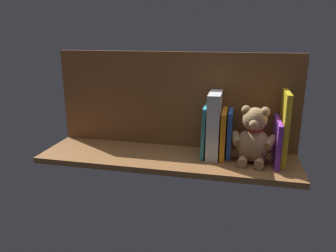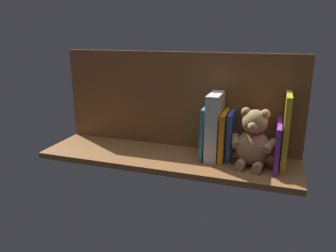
# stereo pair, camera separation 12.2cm
# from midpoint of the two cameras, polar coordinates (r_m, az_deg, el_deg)

# --- Properties ---
(ground_plane) EXTENTS (0.98, 0.29, 0.02)m
(ground_plane) POSITION_cam_midpoint_polar(r_m,az_deg,el_deg) (1.27, -2.78, -5.60)
(ground_plane) COLOR brown
(shelf_back_panel) EXTENTS (0.98, 0.02, 0.39)m
(shelf_back_panel) POSITION_cam_midpoint_polar(r_m,az_deg,el_deg) (1.32, -1.49, 4.57)
(shelf_back_panel) COLOR brown
(shelf_back_panel) RESTS_ON ground_plane
(book_0) EXTENTS (0.02, 0.15, 0.26)m
(book_0) POSITION_cam_midpoint_polar(r_m,az_deg,el_deg) (1.21, 17.07, -0.27)
(book_0) COLOR yellow
(book_0) RESTS_ON ground_plane
(book_1) EXTENTS (0.02, 0.18, 0.16)m
(book_1) POSITION_cam_midpoint_polar(r_m,az_deg,el_deg) (1.21, 15.88, -2.65)
(book_1) COLOR purple
(book_1) RESTS_ON ground_plane
(teddy_bear) EXTENTS (0.17, 0.14, 0.21)m
(teddy_bear) POSITION_cam_midpoint_polar(r_m,az_deg,el_deg) (1.19, 12.00, -2.11)
(teddy_bear) COLOR tan
(teddy_bear) RESTS_ON ground_plane
(book_2) EXTENTS (0.02, 0.12, 0.18)m
(book_2) POSITION_cam_midpoint_polar(r_m,az_deg,el_deg) (1.24, 8.06, -1.33)
(book_2) COLOR blue
(book_2) RESTS_ON ground_plane
(book_3) EXTENTS (0.02, 0.15, 0.18)m
(book_3) POSITION_cam_midpoint_polar(r_m,az_deg,el_deg) (1.23, 6.99, -1.39)
(book_3) COLOR orange
(book_3) RESTS_ON ground_plane
(dictionary_thick_white) EXTENTS (0.05, 0.15, 0.25)m
(dictionary_thick_white) POSITION_cam_midpoint_polar(r_m,az_deg,el_deg) (1.22, 5.31, 0.17)
(dictionary_thick_white) COLOR silver
(dictionary_thick_white) RESTS_ON ground_plane
(book_4) EXTENTS (0.02, 0.14, 0.20)m
(book_4) POSITION_cam_midpoint_polar(r_m,az_deg,el_deg) (1.24, 3.72, -0.79)
(book_4) COLOR teal
(book_4) RESTS_ON ground_plane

